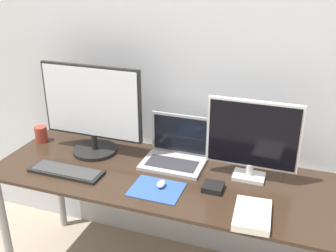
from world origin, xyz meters
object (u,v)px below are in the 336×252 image
object	(u,v)px
laptop	(176,151)
power_brick	(213,187)
mouse	(161,184)
mug	(41,134)
keyboard	(66,171)
monitor_right	(252,138)
book	(252,215)
monitor_left	(92,110)

from	to	relation	value
laptop	power_brick	xyz separation A→B (m)	(0.26, -0.22, -0.05)
mouse	mug	distance (m)	0.92
keyboard	power_brick	world-z (taller)	power_brick
monitor_right	mug	bearing A→B (deg)	179.35
book	power_brick	size ratio (longest dim) A/B	2.45
keyboard	book	distance (m)	0.99
laptop	mouse	distance (m)	0.29
book	mug	size ratio (longest dim) A/B	2.51
keyboard	power_brick	bearing A→B (deg)	7.09
monitor_right	keyboard	xyz separation A→B (m)	(-0.92, -0.27, -0.22)
laptop	book	world-z (taller)	laptop
power_brick	book	bearing A→B (deg)	-37.66
book	mug	distance (m)	1.38
keyboard	mouse	size ratio (longest dim) A/B	6.33
book	keyboard	bearing A→B (deg)	175.98
mug	power_brick	bearing A→B (deg)	-9.37
monitor_left	keyboard	world-z (taller)	monitor_left
laptop	keyboard	xyz separation A→B (m)	(-0.51, -0.31, -0.05)
power_brick	keyboard	bearing A→B (deg)	-172.91
monitor_left	monitor_right	xyz separation A→B (m)	(0.89, 0.00, -0.04)
keyboard	mug	size ratio (longest dim) A/B	4.15
monitor_right	keyboard	distance (m)	0.98
monitor_left	power_brick	size ratio (longest dim) A/B	6.03
monitor_left	mouse	bearing A→B (deg)	-25.31
mug	monitor_right	bearing A→B (deg)	-0.65
monitor_right	laptop	xyz separation A→B (m)	(-0.41, 0.05, -0.17)
monitor_left	mug	xyz separation A→B (m)	(-0.38, 0.01, -0.21)
mug	monitor_left	bearing A→B (deg)	-2.20
laptop	mouse	size ratio (longest dim) A/B	5.28
monitor_left	mug	size ratio (longest dim) A/B	6.16
keyboard	book	bearing A→B (deg)	-4.02
monitor_right	mug	xyz separation A→B (m)	(-1.27, 0.01, -0.18)
monitor_right	mug	distance (m)	1.29
laptop	mug	distance (m)	0.86
mouse	book	world-z (taller)	mouse
monitor_right	book	distance (m)	0.40
monitor_left	laptop	world-z (taller)	monitor_left
mug	power_brick	xyz separation A→B (m)	(1.13, -0.19, -0.03)
monitor_right	power_brick	xyz separation A→B (m)	(-0.15, -0.17, -0.21)
power_brick	laptop	bearing A→B (deg)	140.44
monitor_left	book	world-z (taller)	monitor_left
mouse	book	bearing A→B (deg)	-12.22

